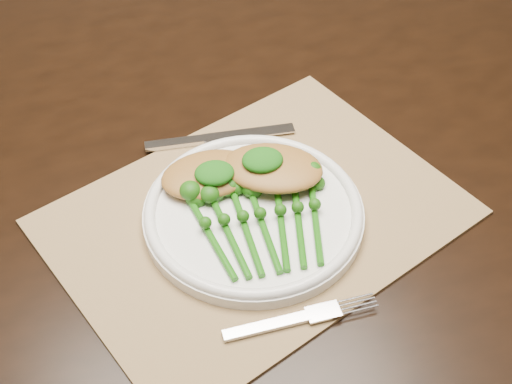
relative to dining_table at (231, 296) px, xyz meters
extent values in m
plane|color=#55341D|center=(0.13, 0.07, -0.38)|extent=(4.00, 4.00, 0.00)
cube|color=black|center=(0.00, 0.00, 0.35)|extent=(1.72, 1.14, 0.04)
cube|color=olive|center=(0.02, -0.15, 0.37)|extent=(0.57, 0.52, 0.00)
cylinder|color=white|center=(0.01, -0.16, 0.38)|extent=(0.26, 0.26, 0.02)
torus|color=white|center=(0.01, -0.16, 0.39)|extent=(0.26, 0.26, 0.01)
cube|color=silver|center=(-0.07, -0.01, 0.38)|extent=(0.08, 0.02, 0.01)
cube|color=silver|center=(0.03, -0.01, 0.38)|extent=(0.12, 0.02, 0.00)
cube|color=silver|center=(0.00, -0.31, 0.38)|extent=(0.10, 0.02, 0.01)
ellipsoid|color=#A06E2E|center=(-0.03, -0.10, 0.40)|extent=(0.13, 0.10, 0.02)
ellipsoid|color=#A06E2E|center=(0.05, -0.11, 0.41)|extent=(0.14, 0.12, 0.02)
ellipsoid|color=#0C4209|center=(-0.03, -0.11, 0.42)|extent=(0.05, 0.04, 0.02)
ellipsoid|color=#0C4209|center=(0.03, -0.11, 0.43)|extent=(0.05, 0.04, 0.02)
camera|label=1|loc=(-0.08, -0.72, 1.02)|focal=50.00mm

